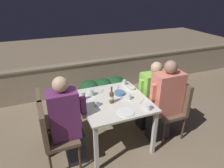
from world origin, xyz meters
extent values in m
plane|color=#847056|center=(0.00, 0.00, 0.00)|extent=(16.00, 16.00, 0.00)
cube|color=gray|center=(0.00, 1.83, 0.35)|extent=(9.00, 0.14, 0.70)
cube|color=gray|center=(0.00, 1.83, 0.72)|extent=(9.00, 0.18, 0.04)
cube|color=silver|center=(0.00, 0.00, 0.74)|extent=(0.96, 1.02, 0.03)
cube|color=silver|center=(-0.43, -0.46, 0.36)|extent=(0.05, 0.05, 0.73)
cube|color=silver|center=(0.43, -0.46, 0.36)|extent=(0.05, 0.05, 0.73)
cube|color=silver|center=(-0.43, 0.46, 0.36)|extent=(0.05, 0.05, 0.73)
cube|color=silver|center=(0.43, 0.46, 0.36)|extent=(0.05, 0.05, 0.73)
cube|color=brown|center=(0.16, 0.93, 0.14)|extent=(0.97, 0.36, 0.28)
ellipsoid|color=#194723|center=(-0.11, 0.93, 0.46)|extent=(0.43, 0.47, 0.41)
ellipsoid|color=#194723|center=(0.16, 0.93, 0.46)|extent=(0.43, 0.47, 0.41)
ellipsoid|color=#194723|center=(0.42, 0.93, 0.46)|extent=(0.43, 0.47, 0.41)
cube|color=brown|center=(-0.82, -0.17, 0.44)|extent=(0.43, 0.43, 0.05)
cube|color=brown|center=(-1.01, -0.17, 0.70)|extent=(0.06, 0.43, 0.48)
cylinder|color=#47321E|center=(-1.00, -0.36, 0.21)|extent=(0.03, 0.03, 0.41)
cylinder|color=#47321E|center=(-0.63, -0.36, 0.21)|extent=(0.03, 0.03, 0.41)
cylinder|color=#47321E|center=(-1.00, 0.01, 0.21)|extent=(0.03, 0.03, 0.41)
cylinder|color=#47321E|center=(-0.63, 0.01, 0.21)|extent=(0.03, 0.03, 0.41)
cube|color=#282833|center=(-0.65, -0.17, 0.23)|extent=(0.26, 0.23, 0.46)
cube|color=#6B2D66|center=(-0.75, -0.17, 0.79)|extent=(0.37, 0.26, 0.65)
cube|color=#6B2D66|center=(-0.50, -0.17, 0.87)|extent=(0.07, 0.07, 0.24)
sphere|color=tan|center=(-0.75, -0.17, 1.21)|extent=(0.19, 0.19, 0.19)
cube|color=brown|center=(-0.82, 0.21, 0.44)|extent=(0.43, 0.43, 0.05)
cube|color=brown|center=(-1.01, 0.21, 0.70)|extent=(0.06, 0.43, 0.48)
cylinder|color=#47321E|center=(-1.01, 0.03, 0.21)|extent=(0.03, 0.03, 0.41)
cylinder|color=#47321E|center=(-0.64, 0.03, 0.21)|extent=(0.03, 0.03, 0.41)
cylinder|color=#47321E|center=(-1.01, 0.40, 0.21)|extent=(0.03, 0.03, 0.41)
cylinder|color=#47321E|center=(-0.64, 0.40, 0.21)|extent=(0.03, 0.03, 0.41)
cube|color=brown|center=(0.86, -0.19, 0.44)|extent=(0.43, 0.43, 0.05)
cube|color=brown|center=(1.05, -0.19, 0.70)|extent=(0.06, 0.43, 0.48)
cylinder|color=#47321E|center=(0.67, -0.37, 0.21)|extent=(0.03, 0.03, 0.41)
cylinder|color=#47321E|center=(1.04, -0.37, 0.21)|extent=(0.03, 0.03, 0.41)
cylinder|color=#47321E|center=(0.67, 0.00, 0.21)|extent=(0.03, 0.03, 0.41)
cylinder|color=#47321E|center=(1.04, 0.00, 0.21)|extent=(0.03, 0.03, 0.41)
cube|color=#282833|center=(0.69, -0.19, 0.23)|extent=(0.31, 0.23, 0.46)
cube|color=#E07A66|center=(0.79, -0.19, 0.79)|extent=(0.44, 0.26, 0.66)
cube|color=#E07A66|center=(0.54, -0.19, 0.87)|extent=(0.07, 0.07, 0.24)
sphere|color=#99755B|center=(0.79, -0.19, 1.22)|extent=(0.19, 0.19, 0.19)
cube|color=brown|center=(0.87, 0.16, 0.44)|extent=(0.43, 0.43, 0.05)
cube|color=brown|center=(1.06, 0.16, 0.70)|extent=(0.06, 0.43, 0.48)
cylinder|color=#47321E|center=(0.68, -0.03, 0.21)|extent=(0.03, 0.03, 0.41)
cylinder|color=#47321E|center=(1.05, -0.03, 0.21)|extent=(0.03, 0.03, 0.41)
cylinder|color=#47321E|center=(0.68, 0.34, 0.21)|extent=(0.03, 0.03, 0.41)
cylinder|color=#47321E|center=(1.05, 0.34, 0.21)|extent=(0.03, 0.03, 0.41)
cube|color=#282833|center=(0.70, 0.16, 0.23)|extent=(0.32, 0.23, 0.46)
cube|color=#8CCC4C|center=(0.80, 0.16, 0.73)|extent=(0.46, 0.26, 0.53)
cube|color=#8CCC4C|center=(0.55, 0.16, 0.79)|extent=(0.07, 0.07, 0.24)
sphere|color=tan|center=(0.80, 0.16, 1.09)|extent=(0.19, 0.19, 0.19)
cylinder|color=brown|center=(-0.06, -0.06, 0.83)|extent=(0.06, 0.06, 0.15)
cylinder|color=beige|center=(-0.06, -0.06, 0.84)|extent=(0.06, 0.06, 0.05)
cone|color=brown|center=(-0.06, -0.06, 0.92)|extent=(0.06, 0.06, 0.03)
cylinder|color=brown|center=(-0.06, -0.06, 0.97)|extent=(0.02, 0.02, 0.06)
cylinder|color=silver|center=(-0.16, 0.37, 0.76)|extent=(0.23, 0.23, 0.01)
cylinder|color=white|center=(0.02, -0.37, 0.76)|extent=(0.23, 0.23, 0.01)
cylinder|color=silver|center=(0.39, 0.22, 0.77)|extent=(0.15, 0.15, 0.03)
torus|color=silver|center=(0.39, 0.22, 0.78)|extent=(0.15, 0.15, 0.01)
cylinder|color=#4C709E|center=(0.14, 0.12, 0.78)|extent=(0.16, 0.16, 0.04)
torus|color=#4C709E|center=(0.14, 0.12, 0.80)|extent=(0.16, 0.16, 0.01)
cylinder|color=silver|center=(0.34, -0.40, 0.80)|extent=(0.08, 0.08, 0.08)
cylinder|color=silver|center=(-0.29, -0.06, 0.80)|extent=(0.07, 0.07, 0.08)
cylinder|color=silver|center=(-0.26, 0.24, 0.81)|extent=(0.06, 0.06, 0.11)
cylinder|color=silver|center=(-0.41, 0.18, 0.82)|extent=(0.06, 0.06, 0.12)
cylinder|color=silver|center=(0.35, 0.41, 0.80)|extent=(0.06, 0.06, 0.08)
cylinder|color=silver|center=(0.21, -0.07, 0.80)|extent=(0.06, 0.06, 0.08)
cube|color=silver|center=(0.35, -0.20, 0.76)|extent=(0.15, 0.12, 0.01)
cube|color=silver|center=(0.20, 0.33, 0.76)|extent=(0.11, 0.15, 0.01)
cylinder|color=#9E5638|center=(1.15, 0.70, 0.12)|extent=(0.26, 0.26, 0.24)
cylinder|color=#47331E|center=(1.15, 0.70, 0.35)|extent=(0.03, 0.03, 0.21)
ellipsoid|color=#194723|center=(1.15, 0.70, 0.60)|extent=(0.36, 0.36, 0.33)
camera|label=1|loc=(-0.96, -2.33, 2.22)|focal=32.00mm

